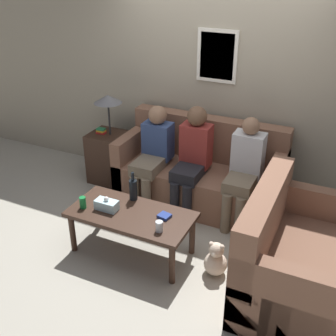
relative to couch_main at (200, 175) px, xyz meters
The scene contains 15 objects.
ground_plane 0.61m from the couch_main, 90.00° to the right, with size 16.00×16.00×0.00m, color #ADA899.
wall_back 1.05m from the couch_main, 90.00° to the left, with size 9.00×0.08×2.60m.
couch_main is the anchor object (origin of this frame).
couch_side 1.70m from the couch_main, 40.99° to the right, with size 0.84×1.38×1.01m.
coffee_table 1.26m from the couch_main, 101.55° to the right, with size 1.24×0.60×0.47m.
side_table_with_lamp 1.29m from the couch_main, behind, with size 0.45×0.44×1.19m.
wine_bottle 1.08m from the couch_main, 109.71° to the right, with size 0.08×0.08×0.31m.
drinking_glass 1.40m from the couch_main, 84.42° to the right, with size 0.07×0.07×0.10m.
book_stack 1.17m from the couch_main, 86.05° to the right, with size 0.13×0.12×0.03m.
soda_can 1.55m from the couch_main, 118.36° to the right, with size 0.07×0.07×0.12m.
tissue_box 1.38m from the couch_main, 111.38° to the right, with size 0.23×0.12×0.14m.
person_left 0.64m from the couch_main, 156.65° to the right, with size 0.34×0.63×1.18m.
person_middle 0.39m from the couch_main, 99.57° to the right, with size 0.34×0.59×1.24m.
person_right 0.68m from the couch_main, 17.28° to the right, with size 0.34×0.60×1.21m.
teddy_bear 1.35m from the couch_main, 61.90° to the right, with size 0.23×0.23×0.35m.
Camera 1 is at (1.56, -3.71, 2.79)m, focal length 45.00 mm.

